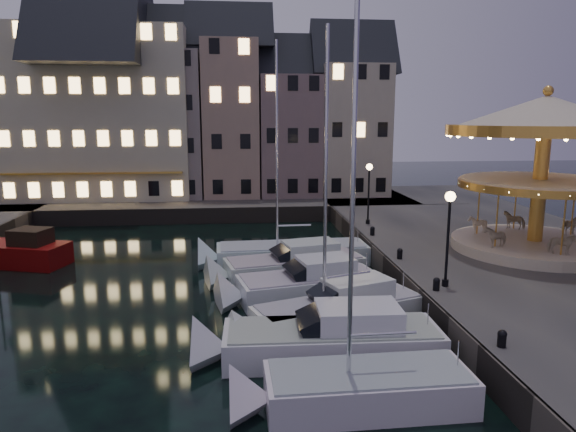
{
  "coord_description": "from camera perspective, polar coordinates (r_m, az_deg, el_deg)",
  "views": [
    {
      "loc": [
        -1.71,
        -19.61,
        8.49
      ],
      "look_at": [
        1.0,
        8.0,
        3.2
      ],
      "focal_mm": 32.0,
      "sensor_mm": 36.0,
      "label": 1
    }
  ],
  "objects": [
    {
      "name": "ground",
      "position": [
        21.44,
        -0.58,
        -12.53
      ],
      "size": [
        160.0,
        160.0,
        0.0
      ],
      "primitive_type": "plane",
      "color": "black",
      "rests_on": "ground"
    },
    {
      "name": "quay_east",
      "position": [
        31.06,
        25.11,
        -4.88
      ],
      "size": [
        16.0,
        56.0,
        1.3
      ],
      "primitive_type": "cube",
      "color": "#474442",
      "rests_on": "ground"
    },
    {
      "name": "quay_north",
      "position": [
        48.66,
        -12.96,
        1.25
      ],
      "size": [
        44.0,
        12.0,
        1.3
      ],
      "primitive_type": "cube",
      "color": "#474442",
      "rests_on": "ground"
    },
    {
      "name": "quaywall_e",
      "position": [
        27.88,
        10.75,
        -5.74
      ],
      "size": [
        0.15,
        44.0,
        1.3
      ],
      "primitive_type": "cube",
      "color": "#47423A",
      "rests_on": "ground"
    },
    {
      "name": "quaywall_n",
      "position": [
        42.56,
        -11.29,
        -0.03
      ],
      "size": [
        48.0,
        0.15,
        1.3
      ],
      "primitive_type": "cube",
      "color": "#47423A",
      "rests_on": "ground"
    },
    {
      "name": "streetlamp_b",
      "position": [
        22.9,
        17.42,
        -0.98
      ],
      "size": [
        0.44,
        0.44,
        4.17
      ],
      "color": "black",
      "rests_on": "quay_east"
    },
    {
      "name": "streetlamp_c",
      "position": [
        35.54,
        8.97,
        3.43
      ],
      "size": [
        0.44,
        0.44,
        4.17
      ],
      "color": "black",
      "rests_on": "quay_east"
    },
    {
      "name": "bollard_a",
      "position": [
        18.17,
        22.68,
        -12.37
      ],
      "size": [
        0.3,
        0.3,
        0.57
      ],
      "color": "black",
      "rests_on": "quay_east"
    },
    {
      "name": "bollard_b",
      "position": [
        22.83,
        16.17,
        -7.21
      ],
      "size": [
        0.3,
        0.3,
        0.57
      ],
      "color": "black",
      "rests_on": "quay_east"
    },
    {
      "name": "bollard_c",
      "position": [
        27.34,
        12.32,
        -4.06
      ],
      "size": [
        0.3,
        0.3,
        0.57
      ],
      "color": "black",
      "rests_on": "quay_east"
    },
    {
      "name": "bollard_d",
      "position": [
        32.46,
        9.36,
        -1.6
      ],
      "size": [
        0.3,
        0.3,
        0.57
      ],
      "color": "black",
      "rests_on": "quay_east"
    },
    {
      "name": "townhouse_na",
      "position": [
        52.71,
        -25.67,
        8.97
      ],
      "size": [
        5.5,
        8.0,
        12.8
      ],
      "color": "gray",
      "rests_on": "quay_north"
    },
    {
      "name": "townhouse_nb",
      "position": [
        51.13,
        -19.89,
        9.93
      ],
      "size": [
        6.16,
        8.0,
        13.8
      ],
      "color": "slate",
      "rests_on": "quay_north"
    },
    {
      "name": "townhouse_nc",
      "position": [
        50.01,
        -13.07,
        10.85
      ],
      "size": [
        6.82,
        8.0,
        14.8
      ],
      "color": "gray",
      "rests_on": "quay_north"
    },
    {
      "name": "townhouse_nd",
      "position": [
        49.62,
        -6.36,
        11.64
      ],
      "size": [
        5.5,
        8.0,
        15.8
      ],
      "color": "tan",
      "rests_on": "quay_north"
    },
    {
      "name": "townhouse_ne",
      "position": [
        49.86,
        0.04,
        9.98
      ],
      "size": [
        6.16,
        8.0,
        12.8
      ],
      "color": "slate",
      "rests_on": "quay_north"
    },
    {
      "name": "townhouse_nf",
      "position": [
        50.81,
        6.96,
        10.48
      ],
      "size": [
        6.82,
        8.0,
        13.8
      ],
      "color": "#B5AA90",
      "rests_on": "quay_north"
    },
    {
      "name": "hotel_corner",
      "position": [
        51.13,
        -19.94,
        11.61
      ],
      "size": [
        17.6,
        9.0,
        16.8
      ],
      "color": "beige",
      "rests_on": "quay_north"
    },
    {
      "name": "motorboat_a",
      "position": [
        16.18,
        6.82,
        -18.74
      ],
      "size": [
        7.18,
        2.45,
        11.98
      ],
      "color": "silver",
      "rests_on": "ground"
    },
    {
      "name": "motorboat_b",
      "position": [
        18.96,
        3.66,
        -13.68
      ],
      "size": [
        8.83,
        2.83,
        2.15
      ],
      "color": "silver",
      "rests_on": "ground"
    },
    {
      "name": "motorboat_c",
      "position": [
        21.4,
        4.75,
        -10.66
      ],
      "size": [
        8.18,
        4.64,
        11.01
      ],
      "color": "silver",
      "rests_on": "ground"
    },
    {
      "name": "motorboat_d",
      "position": [
        24.64,
        1.46,
        -7.79
      ],
      "size": [
        7.87,
        4.03,
        2.15
      ],
      "color": "silver",
      "rests_on": "ground"
    },
    {
      "name": "motorboat_e",
      "position": [
        27.68,
        -0.06,
        -5.67
      ],
      "size": [
        8.52,
        4.08,
        2.15
      ],
      "color": "silver",
      "rests_on": "ground"
    },
    {
      "name": "motorboat_f",
      "position": [
        30.54,
        -0.63,
        -4.31
      ],
      "size": [
        9.98,
        2.97,
        13.27
      ],
      "color": "silver",
      "rests_on": "ground"
    },
    {
      "name": "red_fishing_boat",
      "position": [
        34.35,
        -28.32,
        -3.65
      ],
      "size": [
        7.21,
        4.2,
        5.75
      ],
      "color": "maroon",
      "rests_on": "ground"
    },
    {
      "name": "carousel",
      "position": [
        30.88,
        26.53,
        7.19
      ],
      "size": [
        10.16,
        10.16,
        8.89
      ],
      "color": "beige",
      "rests_on": "quay_east"
    }
  ]
}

